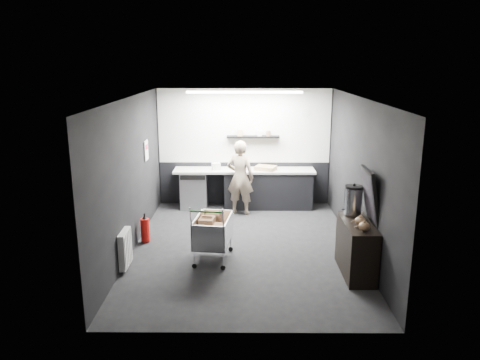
{
  "coord_description": "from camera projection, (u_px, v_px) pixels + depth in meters",
  "views": [
    {
      "loc": [
        -0.03,
        -7.95,
        3.32
      ],
      "look_at": [
        -0.08,
        0.4,
        1.17
      ],
      "focal_mm": 35.0,
      "sensor_mm": 36.0,
      "label": 1
    }
  ],
  "objects": [
    {
      "name": "pink_tub",
      "position": [
        244.0,
        165.0,
        10.62
      ],
      "size": [
        0.18,
        0.18,
        0.18
      ],
      "primitive_type": "cylinder",
      "color": "beige",
      "rests_on": "prep_counter"
    },
    {
      "name": "wall_left",
      "position": [
        131.0,
        176.0,
        8.2
      ],
      "size": [
        0.0,
        5.5,
        5.5
      ],
      "primitive_type": "plane",
      "rotation": [
        1.57,
        0.0,
        1.57
      ],
      "color": "black",
      "rests_on": "floor"
    },
    {
      "name": "ceiling_strip",
      "position": [
        244.0,
        92.0,
        9.65
      ],
      "size": [
        2.4,
        0.2,
        0.04
      ],
      "primitive_type": "cube",
      "color": "white",
      "rests_on": "ceiling"
    },
    {
      "name": "shopping_cart",
      "position": [
        213.0,
        232.0,
        7.9
      ],
      "size": [
        0.67,
        1.0,
        1.03
      ],
      "color": "silver",
      "rests_on": "floor"
    },
    {
      "name": "wall_back",
      "position": [
        244.0,
        147.0,
        10.85
      ],
      "size": [
        5.5,
        0.0,
        5.5
      ],
      "primitive_type": "plane",
      "rotation": [
        1.57,
        0.0,
        0.0
      ],
      "color": "black",
      "rests_on": "floor"
    },
    {
      "name": "radiator",
      "position": [
        125.0,
        249.0,
        7.58
      ],
      "size": [
        0.1,
        0.5,
        0.6
      ],
      "primitive_type": "cube",
      "color": "silver",
      "rests_on": "wall_left"
    },
    {
      "name": "sideboard",
      "position": [
        357.0,
        241.0,
        7.39
      ],
      "size": [
        0.49,
        1.14,
        1.71
      ],
      "color": "black",
      "rests_on": "floor"
    },
    {
      "name": "ceiling",
      "position": [
        245.0,
        98.0,
        7.85
      ],
      "size": [
        5.5,
        5.5,
        0.0
      ],
      "primitive_type": "plane",
      "rotation": [
        3.14,
        0.0,
        0.0
      ],
      "color": "silver",
      "rests_on": "wall_back"
    },
    {
      "name": "dado_panel",
      "position": [
        244.0,
        183.0,
        11.04
      ],
      "size": [
        3.95,
        0.02,
        1.0
      ],
      "primitive_type": "cube",
      "color": "black",
      "rests_on": "wall_back"
    },
    {
      "name": "wall_clock",
      "position": [
        306.0,
        113.0,
        10.62
      ],
      "size": [
        0.2,
        0.03,
        0.2
      ],
      "primitive_type": "cylinder",
      "rotation": [
        1.57,
        0.0,
        0.0
      ],
      "color": "silver",
      "rests_on": "wall_back"
    },
    {
      "name": "poster",
      "position": [
        146.0,
        150.0,
        9.41
      ],
      "size": [
        0.02,
        0.3,
        0.4
      ],
      "primitive_type": "cube",
      "color": "white",
      "rests_on": "wall_left"
    },
    {
      "name": "prep_counter",
      "position": [
        250.0,
        188.0,
        10.75
      ],
      "size": [
        3.2,
        0.61,
        0.9
      ],
      "color": "black",
      "rests_on": "floor"
    },
    {
      "name": "wall_right",
      "position": [
        359.0,
        176.0,
        8.18
      ],
      "size": [
        0.0,
        5.5,
        5.5
      ],
      "primitive_type": "plane",
      "rotation": [
        1.57,
        0.0,
        -1.57
      ],
      "color": "black",
      "rests_on": "floor"
    },
    {
      "name": "floor",
      "position": [
        244.0,
        247.0,
        8.53
      ],
      "size": [
        5.5,
        5.5,
        0.0
      ],
      "primitive_type": "plane",
      "color": "black",
      "rests_on": "ground"
    },
    {
      "name": "kitchen_wall_panel",
      "position": [
        244.0,
        126.0,
        10.71
      ],
      "size": [
        3.95,
        0.02,
        1.7
      ],
      "primitive_type": "cube",
      "color": "silver",
      "rests_on": "wall_back"
    },
    {
      "name": "cardboard_box",
      "position": [
        266.0,
        168.0,
        10.58
      ],
      "size": [
        0.54,
        0.48,
        0.09
      ],
      "primitive_type": "cube",
      "rotation": [
        0.0,
        0.0,
        -0.4
      ],
      "color": "tan",
      "rests_on": "prep_counter"
    },
    {
      "name": "white_container",
      "position": [
        216.0,
        166.0,
        10.58
      ],
      "size": [
        0.21,
        0.19,
        0.16
      ],
      "primitive_type": "cube",
      "rotation": [
        0.0,
        0.0,
        0.31
      ],
      "color": "silver",
      "rests_on": "prep_counter"
    },
    {
      "name": "poster_red_band",
      "position": [
        146.0,
        147.0,
        9.39
      ],
      "size": [
        0.02,
        0.22,
        0.1
      ],
      "primitive_type": "cube",
      "color": "red",
      "rests_on": "poster"
    },
    {
      "name": "floating_shelf",
      "position": [
        253.0,
        137.0,
        10.66
      ],
      "size": [
        1.2,
        0.22,
        0.04
      ],
      "primitive_type": "cube",
      "color": "black",
      "rests_on": "wall_back"
    },
    {
      "name": "wall_front",
      "position": [
        245.0,
        232.0,
        5.53
      ],
      "size": [
        5.5,
        0.0,
        5.5
      ],
      "primitive_type": "plane",
      "rotation": [
        -1.57,
        0.0,
        0.0
      ],
      "color": "black",
      "rests_on": "floor"
    },
    {
      "name": "person",
      "position": [
        240.0,
        177.0,
        10.23
      ],
      "size": [
        0.69,
        0.55,
        1.65
      ],
      "primitive_type": "imported",
      "rotation": [
        0.0,
        0.0,
        2.86
      ],
      "color": "beige",
      "rests_on": "floor"
    },
    {
      "name": "fire_extinguisher",
      "position": [
        145.0,
        229.0,
        8.7
      ],
      "size": [
        0.16,
        0.16,
        0.54
      ],
      "color": "red",
      "rests_on": "floor"
    }
  ]
}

